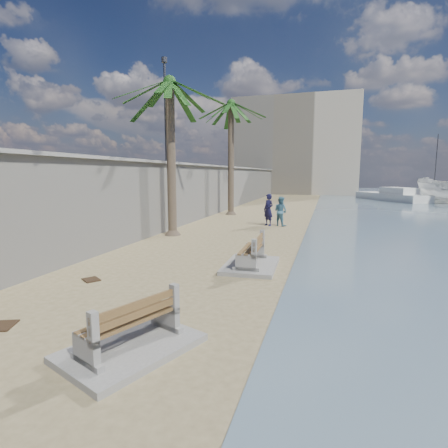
{
  "coord_description": "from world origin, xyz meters",
  "views": [
    {
      "loc": [
        3.0,
        -4.79,
        2.97
      ],
      "look_at": [
        -0.5,
        7.0,
        1.2
      ],
      "focal_mm": 28.0,
      "sensor_mm": 36.0,
      "label": 1
    }
  ],
  "objects_px": {
    "yacht_far": "(391,197)",
    "sailboat_west": "(433,192)",
    "bench_far": "(251,254)",
    "person_a": "(268,207)",
    "bench_near": "(131,329)",
    "palm_back": "(231,105)",
    "palm_mid": "(170,84)",
    "person_b": "(281,210)"
  },
  "relations": [
    {
      "from": "yacht_far",
      "to": "sailboat_west",
      "type": "distance_m",
      "value": 16.48
    },
    {
      "from": "bench_far",
      "to": "person_a",
      "type": "xyz_separation_m",
      "value": [
        -0.97,
        9.22,
        0.63
      ]
    },
    {
      "from": "person_a",
      "to": "sailboat_west",
      "type": "height_order",
      "value": "sailboat_west"
    },
    {
      "from": "person_a",
      "to": "bench_far",
      "type": "bearing_deg",
      "value": -46.98
    },
    {
      "from": "sailboat_west",
      "to": "bench_near",
      "type": "bearing_deg",
      "value": -108.69
    },
    {
      "from": "sailboat_west",
      "to": "palm_back",
      "type": "bearing_deg",
      "value": -123.19
    },
    {
      "from": "yacht_far",
      "to": "sailboat_west",
      "type": "bearing_deg",
      "value": -59.49
    },
    {
      "from": "bench_far",
      "to": "sailboat_west",
      "type": "distance_m",
      "value": 50.04
    },
    {
      "from": "bench_near",
      "to": "palm_back",
      "type": "distance_m",
      "value": 21.47
    },
    {
      "from": "palm_mid",
      "to": "sailboat_west",
      "type": "bearing_deg",
      "value": 62.47
    },
    {
      "from": "bench_far",
      "to": "sailboat_west",
      "type": "bearing_deg",
      "value": 70.04
    },
    {
      "from": "sailboat_west",
      "to": "person_a",
      "type": "bearing_deg",
      "value": -115.51
    },
    {
      "from": "palm_back",
      "to": "palm_mid",
      "type": "bearing_deg",
      "value": -92.58
    },
    {
      "from": "palm_mid",
      "to": "person_b",
      "type": "relative_size",
      "value": 4.31
    },
    {
      "from": "palm_back",
      "to": "person_b",
      "type": "relative_size",
      "value": 4.7
    },
    {
      "from": "palm_mid",
      "to": "yacht_far",
      "type": "height_order",
      "value": "palm_mid"
    },
    {
      "from": "palm_mid",
      "to": "palm_back",
      "type": "bearing_deg",
      "value": 87.42
    },
    {
      "from": "palm_mid",
      "to": "sailboat_west",
      "type": "xyz_separation_m",
      "value": [
        22.02,
        42.25,
        -6.77
      ]
    },
    {
      "from": "palm_back",
      "to": "yacht_far",
      "type": "height_order",
      "value": "palm_back"
    },
    {
      "from": "palm_mid",
      "to": "person_a",
      "type": "distance_m",
      "value": 8.47
    },
    {
      "from": "bench_near",
      "to": "palm_back",
      "type": "relative_size",
      "value": 0.3
    },
    {
      "from": "person_b",
      "to": "yacht_far",
      "type": "xyz_separation_m",
      "value": [
        9.44,
        23.25,
        -0.59
      ]
    },
    {
      "from": "bench_far",
      "to": "palm_mid",
      "type": "relative_size",
      "value": 0.3
    },
    {
      "from": "bench_far",
      "to": "yacht_far",
      "type": "bearing_deg",
      "value": 74.31
    },
    {
      "from": "bench_near",
      "to": "palm_mid",
      "type": "distance_m",
      "value": 13.19
    },
    {
      "from": "bench_near",
      "to": "yacht_far",
      "type": "height_order",
      "value": "yacht_far"
    },
    {
      "from": "sailboat_west",
      "to": "yacht_far",
      "type": "bearing_deg",
      "value": -118.75
    },
    {
      "from": "bench_far",
      "to": "person_b",
      "type": "height_order",
      "value": "person_b"
    },
    {
      "from": "sailboat_west",
      "to": "bench_far",
      "type": "bearing_deg",
      "value": -109.96
    },
    {
      "from": "bench_far",
      "to": "palm_mid",
      "type": "height_order",
      "value": "palm_mid"
    },
    {
      "from": "bench_near",
      "to": "person_a",
      "type": "relative_size",
      "value": 1.23
    },
    {
      "from": "bench_near",
      "to": "sailboat_west",
      "type": "relative_size",
      "value": 0.3
    },
    {
      "from": "person_b",
      "to": "palm_mid",
      "type": "bearing_deg",
      "value": 74.66
    },
    {
      "from": "person_a",
      "to": "yacht_far",
      "type": "bearing_deg",
      "value": 103.62
    },
    {
      "from": "person_a",
      "to": "yacht_far",
      "type": "height_order",
      "value": "person_a"
    },
    {
      "from": "palm_mid",
      "to": "person_a",
      "type": "relative_size",
      "value": 3.82
    },
    {
      "from": "bench_near",
      "to": "person_b",
      "type": "relative_size",
      "value": 1.39
    },
    {
      "from": "person_b",
      "to": "bench_near",
      "type": "bearing_deg",
      "value": 118.34
    },
    {
      "from": "bench_near",
      "to": "bench_far",
      "type": "height_order",
      "value": "bench_far"
    },
    {
      "from": "bench_far",
      "to": "palm_back",
      "type": "xyz_separation_m",
      "value": [
        -4.53,
        14.01,
        7.33
      ]
    },
    {
      "from": "palm_back",
      "to": "sailboat_west",
      "type": "relative_size",
      "value": 1.01
    },
    {
      "from": "yacht_far",
      "to": "bench_far",
      "type": "bearing_deg",
      "value": 133.56
    }
  ]
}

